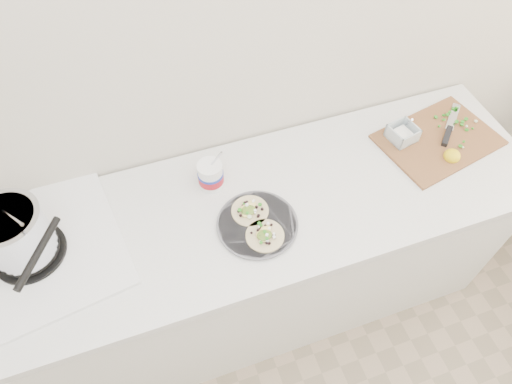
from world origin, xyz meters
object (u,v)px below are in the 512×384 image
object	(u,v)px
stove	(21,241)
tub	(211,174)
taco_plate	(257,223)
cutboard	(436,137)

from	to	relation	value
stove	tub	distance (m)	0.67
taco_plate	cutboard	xyz separation A→B (m)	(0.82, 0.15, 0.00)
taco_plate	cutboard	size ratio (longest dim) A/B	0.56
stove	taco_plate	size ratio (longest dim) A/B	2.29
taco_plate	tub	world-z (taller)	tub
taco_plate	cutboard	distance (m)	0.84
taco_plate	cutboard	world-z (taller)	cutboard
tub	cutboard	size ratio (longest dim) A/B	0.41
stove	tub	bearing A→B (deg)	-0.87
stove	taco_plate	world-z (taller)	stove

